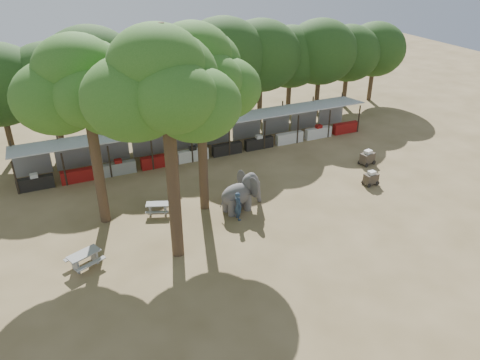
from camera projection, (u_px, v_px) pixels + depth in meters
name	position (u px, v px, depth m)	size (l,w,h in m)	color
ground	(293.00, 247.00, 25.86)	(100.00, 100.00, 0.00)	brown
vendor_stalls	(206.00, 139.00, 36.51)	(28.00, 2.99, 2.80)	#A3A4AB
yard_tree_left	(82.00, 87.00, 24.58)	(7.10, 6.90, 11.02)	#332316
yard_tree_center	(162.00, 87.00, 21.15)	(7.10, 6.90, 12.04)	#332316
yard_tree_back	(196.00, 73.00, 25.78)	(7.10, 6.90, 11.36)	#332316
backdrop_trees	(182.00, 69.00, 38.68)	(46.46, 5.95, 8.33)	#332316
elephant	(242.00, 192.00, 28.98)	(3.08, 2.29, 2.30)	#464444
handler	(238.00, 206.00, 27.99)	(0.66, 0.44, 1.83)	#26384C
picnic_table_near	(84.00, 258.00, 24.11)	(2.07, 1.98, 0.81)	gray
picnic_table_far	(158.00, 207.00, 28.78)	(1.74, 1.66, 0.69)	gray
cart_front	(371.00, 178.00, 32.11)	(1.08, 0.73, 1.02)	#342B22
cart_back	(367.00, 157.00, 34.95)	(1.31, 1.00, 1.14)	#342B22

